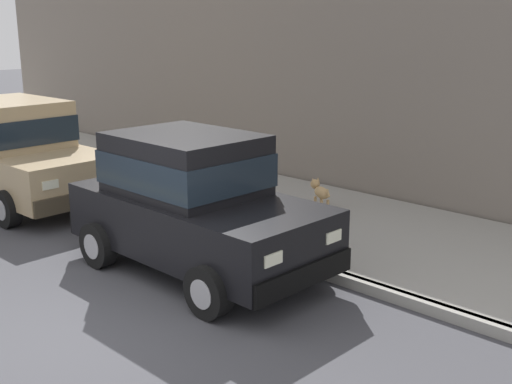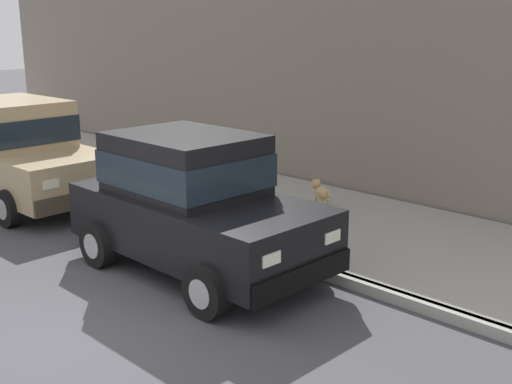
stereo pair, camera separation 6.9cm
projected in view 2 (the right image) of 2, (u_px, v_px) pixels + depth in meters
name	position (u px, v px, depth m)	size (l,w,h in m)	color
ground_plane	(75.00, 336.00, 6.98)	(80.00, 80.00, 0.00)	#424247
curb	(274.00, 256.00, 9.17)	(0.16, 64.00, 0.14)	gray
sidewalk	(350.00, 228.00, 10.42)	(3.60, 64.00, 0.14)	#99968E
car_black_hatchback	(193.00, 201.00, 8.62)	(1.98, 3.81, 1.88)	black
car_tan_sedan	(15.00, 150.00, 12.07)	(2.09, 4.63, 1.92)	tan
dog_tan	(321.00, 191.00, 11.28)	(0.42, 0.70, 0.49)	tan
building_facade	(242.00, 56.00, 14.35)	(0.50, 20.00, 5.16)	slate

